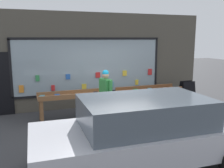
% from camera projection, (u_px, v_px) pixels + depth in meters
% --- Properties ---
extents(ground_plane, '(40.00, 40.00, 0.00)m').
position_uv_depth(ground_plane, '(126.00, 125.00, 7.42)').
color(ground_plane, '#38383A').
extents(shopfront_facade, '(8.17, 0.29, 3.46)m').
position_uv_depth(shopfront_facade, '(100.00, 61.00, 9.30)').
color(shopfront_facade, '#4C473D').
rests_on(shopfront_facade, ground_plane).
extents(display_table_left, '(2.26, 0.68, 0.87)m').
position_uv_depth(display_table_left, '(75.00, 98.00, 7.85)').
color(display_table_left, brown).
rests_on(display_table_left, ground_plane).
extents(display_table_right, '(2.26, 0.68, 0.86)m').
position_uv_depth(display_table_right, '(149.00, 92.00, 8.72)').
color(display_table_right, brown).
rests_on(display_table_right, ground_plane).
extents(person_browsing, '(0.32, 0.62, 1.59)m').
position_uv_depth(person_browsing, '(106.00, 92.00, 7.68)').
color(person_browsing, black).
rests_on(person_browsing, ground_plane).
extents(small_dog, '(0.36, 0.56, 0.40)m').
position_uv_depth(small_dog, '(119.00, 112.00, 7.73)').
color(small_dog, '#99724C').
rests_on(small_dog, ground_plane).
extents(sandwich_board_sign, '(0.55, 0.58, 0.94)m').
position_uv_depth(sandwich_board_sign, '(187.00, 93.00, 9.47)').
color(sandwich_board_sign, black).
rests_on(sandwich_board_sign, ground_plane).
extents(parked_car, '(4.40, 2.03, 1.41)m').
position_uv_depth(parked_car, '(144.00, 131.00, 4.92)').
color(parked_car, silver).
rests_on(parked_car, ground_plane).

